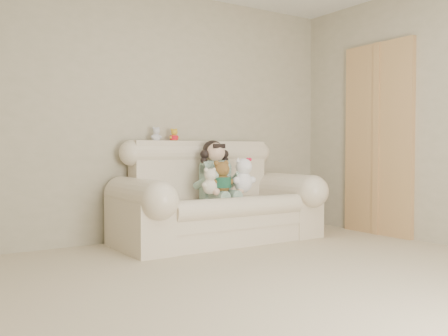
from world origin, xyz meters
TOP-DOWN VIEW (x-y plane):
  - floor at (0.00, 0.00)m, footprint 5.00×5.00m
  - wall_back at (0.00, 2.50)m, footprint 4.50×0.00m
  - sofa at (0.52, 2.00)m, footprint 2.10×0.95m
  - door_panel at (2.22, 1.40)m, footprint 0.06×0.90m
  - seated_child at (0.53, 2.08)m, footprint 0.43×0.50m
  - brown_teddy at (0.48, 1.88)m, footprint 0.27×0.21m
  - white_cat at (0.72, 1.85)m, footprint 0.33×0.29m
  - cream_teddy at (0.34, 1.88)m, footprint 0.21×0.17m
  - yellow_mini_bear at (0.21, 2.38)m, footprint 0.13×0.11m
  - grey_mini_plush at (0.01, 2.38)m, footprint 0.13×0.10m

SIDE VIEW (x-z plane):
  - floor at x=0.00m, z-range 0.00..0.00m
  - sofa at x=0.52m, z-range 0.00..1.03m
  - cream_teddy at x=0.34m, z-range 0.50..0.80m
  - brown_teddy at x=0.48m, z-range 0.50..0.88m
  - white_cat at x=0.72m, z-range 0.50..0.92m
  - seated_child at x=0.53m, z-range 0.42..1.04m
  - door_panel at x=2.22m, z-range 0.00..2.10m
  - yellow_mini_bear at x=0.21m, z-range 1.01..1.18m
  - grey_mini_plush at x=0.01m, z-range 1.01..1.19m
  - wall_back at x=0.00m, z-range -0.95..3.55m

